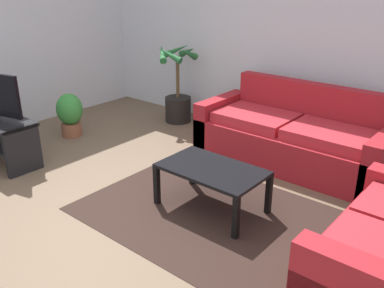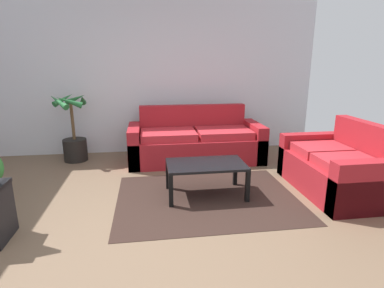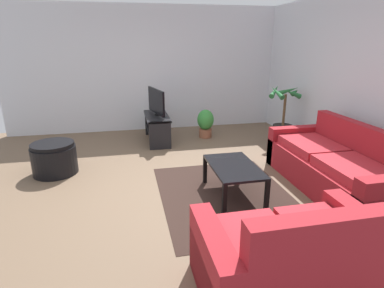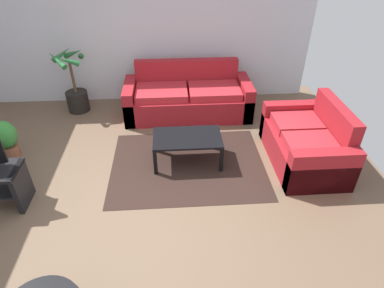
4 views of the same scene
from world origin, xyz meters
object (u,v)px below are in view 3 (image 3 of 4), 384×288
object	(u,v)px
couch_loveseat	(292,260)
tv_stand	(157,124)
potted_palm	(283,123)
couch_main	(335,168)
ottoman	(54,158)
coffee_table	(234,169)
tv	(156,101)
potted_plant_small	(206,122)

from	to	relation	value
couch_loveseat	tv_stand	bearing A→B (deg)	-171.74
potted_palm	couch_main	bearing A→B (deg)	-7.38
ottoman	coffee_table	bearing A→B (deg)	62.53
tv_stand	couch_main	bearing A→B (deg)	38.93
coffee_table	potted_palm	xyz separation A→B (m)	(-1.93, 1.69, 0.04)
tv	potted_plant_small	xyz separation A→B (m)	(-0.06, 1.03, -0.50)
couch_main	coffee_table	size ratio (longest dim) A/B	2.29
couch_loveseat	ottoman	size ratio (longest dim) A/B	2.22
coffee_table	ottoman	world-z (taller)	ottoman
coffee_table	potted_plant_small	world-z (taller)	potted_plant_small
tv	coffee_table	xyz separation A→B (m)	(2.58, 0.72, -0.45)
potted_plant_small	potted_palm	bearing A→B (deg)	62.81
coffee_table	potted_palm	distance (m)	2.57
tv_stand	potted_palm	distance (m)	2.51
tv	coffee_table	world-z (taller)	tv
tv_stand	coffee_table	world-z (taller)	tv_stand
potted_palm	coffee_table	bearing A→B (deg)	-41.29
couch_main	tv_stand	bearing A→B (deg)	-141.07
ottoman	couch_loveseat	bearing A→B (deg)	38.24
coffee_table	ottoman	bearing A→B (deg)	-117.47
tv	coffee_table	distance (m)	2.72
coffee_table	potted_palm	world-z (taller)	potted_palm
tv_stand	coffee_table	bearing A→B (deg)	15.72
couch_main	couch_loveseat	world-z (taller)	same
couch_main	potted_palm	size ratio (longest dim) A/B	1.91
tv_stand	coffee_table	xyz separation A→B (m)	(2.58, 0.73, 0.02)
coffee_table	potted_plant_small	distance (m)	2.66
potted_plant_small	ottoman	bearing A→B (deg)	-63.52
couch_main	coffee_table	distance (m)	1.44
couch_main	couch_loveseat	size ratio (longest dim) A/B	1.50
tv_stand	ottoman	xyz separation A→B (m)	(1.31, -1.72, -0.11)
couch_main	tv_stand	size ratio (longest dim) A/B	2.01
coffee_table	potted_palm	size ratio (longest dim) A/B	0.84
couch_loveseat	tv	size ratio (longest dim) A/B	1.74
couch_loveseat	potted_plant_small	distance (m)	4.37
couch_loveseat	couch_main	bearing A→B (deg)	136.34
couch_loveseat	potted_palm	bearing A→B (deg)	153.65
tv	potted_palm	size ratio (longest dim) A/B	0.74
couch_main	potted_plant_small	size ratio (longest dim) A/B	3.73
potted_palm	tv	bearing A→B (deg)	-105.08
tv_stand	potted_plant_small	bearing A→B (deg)	93.59
potted_palm	ottoman	xyz separation A→B (m)	(0.66, -4.14, -0.17)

